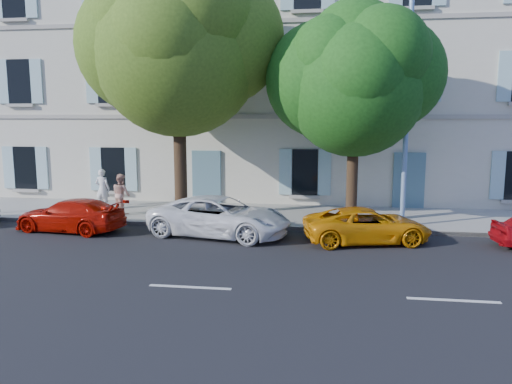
% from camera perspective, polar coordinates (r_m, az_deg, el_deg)
% --- Properties ---
extents(ground, '(90.00, 90.00, 0.00)m').
position_cam_1_polar(ground, '(15.90, -3.62, -6.03)').
color(ground, black).
extents(sidewalk, '(36.00, 4.50, 0.15)m').
position_cam_1_polar(sidewalk, '(20.14, -1.02, -2.63)').
color(sidewalk, '#A09E96').
rests_on(sidewalk, ground).
extents(kerb, '(36.00, 0.16, 0.16)m').
position_cam_1_polar(kerb, '(18.05, -2.13, -3.96)').
color(kerb, '#9E998E').
rests_on(kerb, ground).
extents(building, '(28.00, 7.00, 12.00)m').
position_cam_1_polar(building, '(25.51, 1.07, 13.13)').
color(building, beige).
rests_on(building, ground).
extents(car_red_coupe, '(4.13, 2.14, 1.15)m').
position_cam_1_polar(car_red_coupe, '(18.77, -20.44, -2.49)').
color(car_red_coupe, '#AC1004').
rests_on(car_red_coupe, ground).
extents(car_white_coupe, '(5.14, 3.10, 1.34)m').
position_cam_1_polar(car_white_coupe, '(16.92, -4.15, -2.80)').
color(car_white_coupe, white).
rests_on(car_white_coupe, ground).
extents(car_yellow_supercar, '(4.35, 2.74, 1.12)m').
position_cam_1_polar(car_yellow_supercar, '(16.42, 12.57, -3.73)').
color(car_yellow_supercar, orange).
rests_on(car_yellow_supercar, ground).
extents(tree_left, '(6.17, 6.17, 9.57)m').
position_cam_1_polar(tree_left, '(19.32, -8.93, 15.36)').
color(tree_left, '#3A2819').
rests_on(tree_left, sidewalk).
extents(tree_right, '(4.94, 4.94, 7.62)m').
position_cam_1_polar(tree_right, '(18.26, 11.22, 11.68)').
color(tree_right, '#3A2819').
rests_on(tree_right, sidewalk).
extents(street_lamp, '(0.35, 1.87, 8.76)m').
position_cam_1_polar(street_lamp, '(18.01, 17.08, 11.76)').
color(street_lamp, '#7293BF').
rests_on(street_lamp, sidewalk).
extents(pedestrian_a, '(0.63, 0.42, 1.69)m').
position_cam_1_polar(pedestrian_a, '(21.85, -17.13, 0.32)').
color(pedestrian_a, silver).
rests_on(pedestrian_a, sidewalk).
extents(pedestrian_b, '(1.00, 0.96, 1.62)m').
position_cam_1_polar(pedestrian_b, '(20.53, -15.13, -0.22)').
color(pedestrian_b, tan).
rests_on(pedestrian_b, sidewalk).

